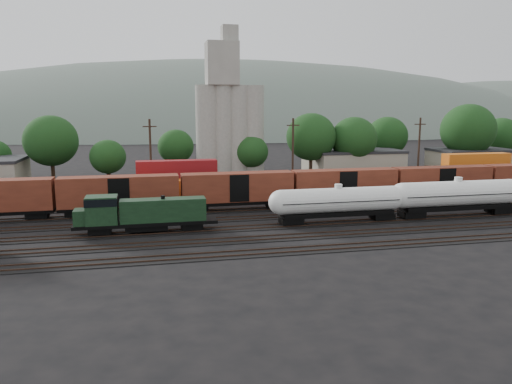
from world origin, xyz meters
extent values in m
plane|color=black|center=(0.00, 0.00, 0.00)|extent=(600.00, 600.00, 0.00)
cube|color=black|center=(0.00, -15.00, 0.04)|extent=(180.00, 3.20, 0.08)
cube|color=#382319|center=(0.00, -15.72, 0.12)|extent=(180.00, 0.08, 0.16)
cube|color=#382319|center=(0.00, -14.28, 0.12)|extent=(180.00, 0.08, 0.16)
cube|color=black|center=(0.00, -10.00, 0.04)|extent=(180.00, 3.20, 0.08)
cube|color=#382319|center=(0.00, -10.72, 0.12)|extent=(180.00, 0.08, 0.16)
cube|color=#382319|center=(0.00, -9.28, 0.12)|extent=(180.00, 0.08, 0.16)
cube|color=black|center=(0.00, -5.00, 0.04)|extent=(180.00, 3.20, 0.08)
cube|color=#382319|center=(0.00, -5.72, 0.12)|extent=(180.00, 0.08, 0.16)
cube|color=#382319|center=(0.00, -4.28, 0.12)|extent=(180.00, 0.08, 0.16)
cube|color=black|center=(0.00, 0.00, 0.04)|extent=(180.00, 3.20, 0.08)
cube|color=#382319|center=(0.00, -0.72, 0.12)|extent=(180.00, 0.08, 0.16)
cube|color=#382319|center=(0.00, 0.72, 0.12)|extent=(180.00, 0.08, 0.16)
cube|color=black|center=(0.00, 5.00, 0.04)|extent=(180.00, 3.20, 0.08)
cube|color=#382319|center=(0.00, 4.28, 0.12)|extent=(180.00, 0.08, 0.16)
cube|color=#382319|center=(0.00, 5.72, 0.12)|extent=(180.00, 0.08, 0.16)
cube|color=black|center=(0.00, 10.00, 0.04)|extent=(180.00, 3.20, 0.08)
cube|color=#382319|center=(0.00, 9.28, 0.12)|extent=(180.00, 0.08, 0.16)
cube|color=#382319|center=(0.00, 10.72, 0.12)|extent=(180.00, 0.08, 0.16)
cube|color=black|center=(0.00, 15.00, 0.04)|extent=(180.00, 3.20, 0.08)
cube|color=#382319|center=(0.00, 14.28, 0.12)|extent=(180.00, 0.08, 0.16)
cube|color=#382319|center=(0.00, 15.72, 0.12)|extent=(180.00, 0.08, 0.16)
cube|color=black|center=(-13.01, -5.00, 1.21)|extent=(15.60, 2.66, 0.37)
cube|color=black|center=(-13.01, -5.00, 0.80)|extent=(4.59, 2.02, 0.73)
cube|color=black|center=(-11.14, -5.00, 2.63)|extent=(9.36, 2.20, 2.48)
cube|color=black|center=(-17.69, -5.00, 2.91)|extent=(3.30, 2.66, 3.03)
cube|color=black|center=(-17.69, -5.00, 3.87)|extent=(3.39, 2.75, 0.83)
cube|color=black|center=(-19.88, -5.00, 2.22)|extent=(1.47, 2.20, 1.65)
cylinder|color=black|center=(-11.14, -5.00, 4.01)|extent=(0.46, 0.46, 0.46)
cube|color=black|center=(-18.00, -5.00, 0.61)|extent=(2.39, 1.83, 0.64)
cube|color=black|center=(-8.02, -5.00, 0.61)|extent=(2.39, 1.83, 0.64)
cylinder|color=white|center=(9.58, -5.00, 2.89)|extent=(14.27, 2.94, 2.94)
sphere|color=white|center=(2.44, -5.00, 2.89)|extent=(2.94, 2.94, 2.94)
sphere|color=white|center=(16.71, -5.00, 2.89)|extent=(2.94, 2.94, 2.94)
cylinder|color=white|center=(9.58, -5.00, 4.56)|extent=(0.91, 0.91, 0.51)
cube|color=black|center=(9.58, -5.00, 2.89)|extent=(14.60, 3.08, 0.08)
cube|color=black|center=(9.58, -5.00, 1.26)|extent=(13.79, 2.23, 0.51)
cube|color=black|center=(3.74, -5.00, 0.66)|extent=(2.64, 2.03, 0.71)
cube|color=black|center=(15.42, -5.00, 0.66)|extent=(2.64, 2.03, 0.71)
cylinder|color=white|center=(25.72, -5.00, 3.09)|extent=(15.35, 3.16, 3.16)
sphere|color=white|center=(18.05, -5.00, 3.09)|extent=(3.16, 3.16, 3.16)
sphere|color=white|center=(33.40, -5.00, 3.09)|extent=(3.16, 3.16, 3.16)
cylinder|color=white|center=(25.72, -5.00, 4.89)|extent=(0.98, 0.98, 0.55)
cube|color=black|center=(25.72, -5.00, 3.09)|extent=(15.70, 3.31, 0.09)
cube|color=black|center=(25.72, -5.00, 1.34)|extent=(14.83, 2.40, 0.55)
cube|color=black|center=(19.45, -5.00, 0.69)|extent=(2.83, 2.18, 0.76)
cube|color=black|center=(32.00, -5.00, 0.69)|extent=(2.83, 2.18, 0.76)
cube|color=black|center=(-14.19, 10.00, 1.17)|extent=(15.87, 2.56, 0.35)
cube|color=black|center=(-14.19, 10.00, 0.77)|extent=(4.41, 1.94, 0.71)
cube|color=#C25011|center=(-12.29, 10.00, 2.54)|extent=(9.52, 2.12, 2.38)
cube|color=#C25011|center=(-18.95, 10.00, 2.80)|extent=(3.17, 2.56, 2.91)
cube|color=black|center=(-18.95, 10.00, 3.73)|extent=(3.26, 2.65, 0.79)
cube|color=#C25011|center=(-21.18, 10.00, 2.14)|extent=(1.41, 2.12, 1.59)
cylinder|color=black|center=(-12.29, 10.00, 3.86)|extent=(0.44, 0.44, 0.44)
cube|color=black|center=(-19.27, 10.00, 0.60)|extent=(2.29, 1.76, 0.62)
cube|color=black|center=(-9.11, 10.00, 0.60)|extent=(2.29, 1.76, 0.62)
cube|color=black|center=(-16.27, 5.00, 1.20)|extent=(15.00, 2.60, 0.40)
cube|color=#5F2517|center=(-16.27, 5.00, 3.30)|extent=(15.00, 2.90, 3.80)
cube|color=black|center=(-0.87, 5.00, 1.20)|extent=(15.00, 2.60, 0.40)
cube|color=#5F2517|center=(-0.87, 5.00, 3.30)|extent=(15.00, 2.90, 3.80)
cube|color=black|center=(14.53, 5.00, 1.20)|extent=(15.00, 2.60, 0.40)
cube|color=#5F2517|center=(14.53, 5.00, 3.30)|extent=(15.00, 2.90, 3.80)
cube|color=black|center=(29.93, 5.00, 1.20)|extent=(15.00, 2.60, 0.40)
cube|color=#5F2517|center=(29.93, 5.00, 3.30)|extent=(15.00, 2.90, 3.80)
cube|color=black|center=(0.00, 15.00, 0.50)|extent=(160.00, 2.60, 0.60)
cube|color=#BC5E13|center=(-21.09, 15.00, 2.10)|extent=(12.00, 2.40, 2.60)
cube|color=#BD5D13|center=(-8.29, 15.00, 2.10)|extent=(12.00, 2.40, 2.60)
cube|color=maroon|center=(-8.29, 15.00, 4.70)|extent=(12.00, 2.40, 2.60)
cube|color=maroon|center=(4.51, 15.00, 2.10)|extent=(12.00, 2.40, 2.60)
cube|color=silver|center=(17.31, 15.00, 2.10)|extent=(12.00, 2.40, 2.60)
cube|color=#C85614|center=(30.11, 15.00, 2.10)|extent=(12.00, 2.40, 2.60)
cube|color=navy|center=(42.91, 15.00, 2.10)|extent=(12.00, 2.40, 2.60)
cube|color=#D06115|center=(42.91, 15.00, 4.70)|extent=(12.00, 2.40, 2.60)
cylinder|color=#98968C|center=(-1.00, 36.00, 9.00)|extent=(4.40, 4.40, 18.00)
cylinder|color=#98968C|center=(2.00, 36.00, 9.00)|extent=(4.40, 4.40, 18.00)
cylinder|color=#98968C|center=(5.00, 36.00, 9.00)|extent=(4.40, 4.40, 18.00)
cylinder|color=#98968C|center=(8.00, 36.00, 9.00)|extent=(4.40, 4.40, 18.00)
cube|color=#98968C|center=(2.00, 36.00, 22.00)|extent=(6.00, 5.00, 8.00)
cube|color=#98968C|center=(3.50, 36.00, 27.00)|extent=(3.00, 3.00, 4.00)
cube|color=#9E937F|center=(30.00, 38.00, 2.30)|extent=(18.00, 14.00, 4.60)
cube|color=#232326|center=(30.00, 38.00, 4.85)|extent=(18.36, 14.28, 0.50)
cube|color=#9E937F|center=(55.00, 33.00, 2.30)|extent=(16.00, 10.00, 4.60)
cube|color=#232326|center=(55.00, 33.00, 4.85)|extent=(16.32, 10.20, 0.50)
cylinder|color=black|center=(-29.55, 36.78, 1.79)|extent=(0.70, 0.70, 3.59)
ellipsoid|color=#193F17|center=(-29.55, 36.78, 7.82)|extent=(9.74, 9.74, 9.23)
cylinder|color=black|center=(-19.39, 32.05, 1.18)|extent=(0.70, 0.70, 2.35)
ellipsoid|color=#193F17|center=(-19.39, 32.05, 5.13)|extent=(6.39, 6.39, 6.05)
cylinder|color=black|center=(-6.66, 42.92, 1.35)|extent=(0.70, 0.70, 2.71)
ellipsoid|color=#193F17|center=(-6.66, 42.92, 5.89)|extent=(7.34, 7.34, 6.96)
cylinder|color=black|center=(7.49, 34.90, 1.21)|extent=(0.70, 0.70, 2.41)
ellipsoid|color=#193F17|center=(7.49, 34.90, 5.26)|extent=(6.55, 6.55, 6.20)
cylinder|color=black|center=(19.67, 34.82, 1.83)|extent=(0.70, 0.70, 3.66)
ellipsoid|color=#193F17|center=(19.67, 34.82, 7.98)|extent=(9.95, 9.95, 9.42)
cylinder|color=black|center=(28.49, 34.03, 1.72)|extent=(0.70, 0.70, 3.44)
ellipsoid|color=#193F17|center=(28.49, 34.03, 7.50)|extent=(9.35, 9.35, 8.86)
cylinder|color=black|center=(40.45, 43.08, 1.69)|extent=(0.70, 0.70, 3.38)
ellipsoid|color=#193F17|center=(40.45, 43.08, 7.37)|extent=(9.18, 9.18, 8.70)
cylinder|color=black|center=(54.01, 33.32, 2.10)|extent=(0.70, 0.70, 4.19)
ellipsoid|color=#193F17|center=(54.01, 33.32, 9.13)|extent=(11.37, 11.37, 10.78)
cylinder|color=black|center=(68.06, 40.80, 1.64)|extent=(0.70, 0.70, 3.29)
ellipsoid|color=#193F17|center=(68.06, 40.80, 7.16)|extent=(8.93, 8.93, 8.46)
cylinder|color=black|center=(-12.00, 22.00, 6.00)|extent=(0.36, 0.36, 12.00)
cube|color=black|center=(-12.00, 22.00, 10.80)|extent=(2.20, 0.18, 0.18)
cylinder|color=black|center=(12.00, 22.00, 6.00)|extent=(0.36, 0.36, 12.00)
cube|color=black|center=(12.00, 22.00, 10.80)|extent=(2.20, 0.18, 0.18)
cylinder|color=black|center=(36.00, 22.00, 6.00)|extent=(0.36, 0.36, 12.00)
cube|color=black|center=(36.00, 22.00, 10.80)|extent=(2.20, 0.18, 0.18)
ellipsoid|color=#59665B|center=(40.00, 260.00, -22.75)|extent=(520.00, 286.00, 130.00)
camera|label=1|loc=(-12.92, -60.31, 13.97)|focal=35.00mm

